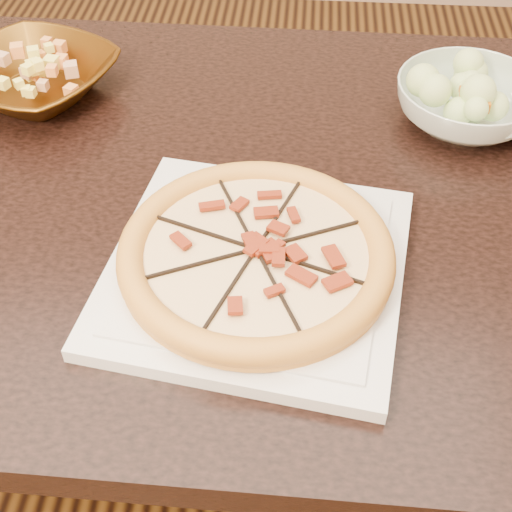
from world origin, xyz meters
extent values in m
cube|color=#5A3B16|center=(0.00, 0.00, -0.01)|extent=(4.00, 4.00, 0.02)
cube|color=black|center=(0.10, -0.11, 0.73)|extent=(1.30, 0.85, 0.04)
cylinder|color=black|center=(0.66, 0.23, 0.35)|extent=(0.07, 0.07, 0.71)
cube|color=silver|center=(0.20, -0.26, 0.76)|extent=(0.36, 0.36, 0.02)
cube|color=silver|center=(0.20, -0.26, 0.77)|extent=(0.31, 0.31, 0.00)
cylinder|color=#D48B3C|center=(0.20, -0.26, 0.78)|extent=(0.30, 0.30, 0.01)
torus|color=#D48B3C|center=(0.20, -0.26, 0.79)|extent=(0.30, 0.30, 0.03)
cylinder|color=beige|center=(0.20, -0.26, 0.79)|extent=(0.24, 0.24, 0.01)
cube|color=black|center=(0.20, -0.26, 0.79)|extent=(0.11, 0.28, 0.01)
cube|color=black|center=(0.20, -0.26, 0.79)|extent=(0.13, 0.27, 0.01)
cube|color=black|center=(0.20, -0.26, 0.79)|extent=(0.28, 0.11, 0.01)
cube|color=black|center=(0.20, -0.26, 0.79)|extent=(0.27, 0.13, 0.01)
cube|color=maroon|center=(0.22, -0.27, 0.79)|extent=(0.03, 0.02, 0.00)
cube|color=maroon|center=(0.25, -0.27, 0.79)|extent=(0.02, 0.02, 0.00)
cube|color=maroon|center=(0.28, -0.25, 0.79)|extent=(0.03, 0.02, 0.00)
cube|color=maroon|center=(0.23, -0.25, 0.79)|extent=(0.03, 0.02, 0.00)
cube|color=maroon|center=(0.24, -0.22, 0.79)|extent=(0.03, 0.03, 0.00)
cube|color=maroon|center=(0.24, -0.19, 0.79)|extent=(0.02, 0.03, 0.00)
cube|color=maroon|center=(0.21, -0.23, 0.79)|extent=(0.02, 0.03, 0.00)
cube|color=maroon|center=(0.19, -0.20, 0.79)|extent=(0.02, 0.03, 0.00)
cube|color=maroon|center=(0.16, -0.18, 0.79)|extent=(0.02, 0.03, 0.00)
cube|color=maroon|center=(0.17, -0.23, 0.79)|extent=(0.03, 0.03, 0.00)
cube|color=maroon|center=(0.14, -0.23, 0.79)|extent=(0.03, 0.02, 0.00)
cube|color=maroon|center=(0.17, -0.26, 0.79)|extent=(0.03, 0.02, 0.00)
cube|color=maroon|center=(0.15, -0.27, 0.79)|extent=(0.03, 0.02, 0.00)
cube|color=maroon|center=(0.12, -0.30, 0.79)|extent=(0.03, 0.02, 0.00)
cube|color=maroon|center=(0.17, -0.29, 0.79)|extent=(0.03, 0.03, 0.00)
cube|color=maroon|center=(0.17, -0.32, 0.79)|extent=(0.02, 0.03, 0.00)
cube|color=maroon|center=(0.18, -0.35, 0.79)|extent=(0.02, 0.03, 0.00)
cube|color=maroon|center=(0.20, -0.31, 0.79)|extent=(0.01, 0.02, 0.00)
cube|color=maroon|center=(0.22, -0.33, 0.79)|extent=(0.02, 0.03, 0.00)
cube|color=maroon|center=(0.21, -0.28, 0.79)|extent=(0.03, 0.03, 0.00)
cube|color=maroon|center=(0.24, -0.30, 0.79)|extent=(0.03, 0.03, 0.00)
imported|color=#5E3A10|center=(-0.15, 0.08, 0.78)|extent=(0.29, 0.29, 0.06)
cube|color=tan|center=(-0.15, 0.08, 0.82)|extent=(0.03, 0.03, 0.03)
cube|color=orange|center=(-0.14, 0.08, 0.82)|extent=(0.03, 0.03, 0.03)
cube|color=#FBED5E|center=(-0.12, 0.09, 0.82)|extent=(0.03, 0.03, 0.03)
cube|color=tan|center=(-0.12, 0.11, 0.82)|extent=(0.03, 0.03, 0.03)
cube|color=orange|center=(-0.15, 0.08, 0.82)|extent=(0.03, 0.03, 0.03)
cube|color=#FBED5E|center=(-0.14, 0.10, 0.82)|extent=(0.03, 0.03, 0.03)
cube|color=tan|center=(-0.15, 0.12, 0.82)|extent=(0.03, 0.03, 0.03)
cube|color=orange|center=(-0.15, 0.08, 0.82)|extent=(0.03, 0.03, 0.03)
cube|color=#FBED5E|center=(-0.16, 0.09, 0.82)|extent=(0.03, 0.03, 0.03)
cube|color=tan|center=(-0.17, 0.10, 0.82)|extent=(0.03, 0.03, 0.03)
cube|color=orange|center=(-0.19, 0.11, 0.82)|extent=(0.03, 0.03, 0.03)
cube|color=#FBED5E|center=(-0.16, 0.08, 0.82)|extent=(0.03, 0.03, 0.03)
cube|color=tan|center=(-0.17, 0.08, 0.82)|extent=(0.03, 0.03, 0.03)
cube|color=#FBED5E|center=(-0.15, 0.08, 0.82)|extent=(0.03, 0.03, 0.03)
cube|color=tan|center=(-0.16, 0.07, 0.82)|extent=(0.03, 0.03, 0.03)
cube|color=orange|center=(-0.17, 0.05, 0.82)|extent=(0.03, 0.03, 0.03)
cube|color=#FBED5E|center=(-0.17, 0.03, 0.82)|extent=(0.03, 0.03, 0.03)
cube|color=tan|center=(-0.15, 0.07, 0.82)|extent=(0.03, 0.03, 0.03)
cube|color=orange|center=(-0.15, 0.05, 0.82)|extent=(0.03, 0.03, 0.03)
cube|color=#FBED5E|center=(-0.14, 0.04, 0.82)|extent=(0.03, 0.03, 0.03)
cube|color=tan|center=(-0.15, 0.07, 0.82)|extent=(0.03, 0.03, 0.03)
cube|color=orange|center=(-0.14, 0.06, 0.82)|extent=(0.03, 0.03, 0.03)
cube|color=#FBED5E|center=(-0.12, 0.06, 0.82)|extent=(0.03, 0.03, 0.03)
cube|color=tan|center=(-0.10, 0.07, 0.82)|extent=(0.03, 0.03, 0.03)
imported|color=silver|center=(0.47, 0.05, 0.78)|extent=(0.25, 0.25, 0.06)
sphere|color=#CFE593|center=(0.47, 0.05, 0.83)|extent=(0.04, 0.04, 0.04)
sphere|color=#CFE593|center=(0.49, 0.06, 0.83)|extent=(0.04, 0.04, 0.04)
sphere|color=#CFE593|center=(0.49, 0.08, 0.83)|extent=(0.04, 0.04, 0.04)
sphere|color=#CFE593|center=(0.47, 0.06, 0.83)|extent=(0.04, 0.04, 0.04)
sphere|color=#CFE593|center=(0.46, 0.08, 0.83)|extent=(0.04, 0.04, 0.04)
sphere|color=#CFE593|center=(0.47, 0.06, 0.83)|extent=(0.04, 0.04, 0.04)
sphere|color=#CFE593|center=(0.45, 0.06, 0.83)|extent=(0.04, 0.04, 0.04)
sphere|color=#CFE593|center=(0.43, 0.05, 0.83)|extent=(0.04, 0.04, 0.04)
sphere|color=#CFE593|center=(0.46, 0.05, 0.83)|extent=(0.04, 0.04, 0.04)
sphere|color=#CFE593|center=(0.45, 0.03, 0.83)|extent=(0.04, 0.04, 0.04)
sphere|color=#CFE593|center=(0.47, 0.05, 0.83)|extent=(0.04, 0.04, 0.04)
sphere|color=#CFE593|center=(0.47, 0.03, 0.83)|extent=(0.04, 0.04, 0.04)
sphere|color=#CFE593|center=(0.50, 0.02, 0.83)|extent=(0.04, 0.04, 0.04)
sphere|color=#CFE593|center=(0.48, 0.05, 0.83)|extent=(0.04, 0.04, 0.04)
cube|color=#BD5907|center=(0.49, 0.07, 0.82)|extent=(0.02, 0.02, 0.01)
cube|color=#BD5907|center=(0.44, 0.06, 0.82)|extent=(0.02, 0.02, 0.01)
cube|color=#BD5907|center=(0.47, 0.02, 0.82)|extent=(0.02, 0.02, 0.01)
camera|label=1|loc=(0.24, -0.81, 1.33)|focal=50.00mm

